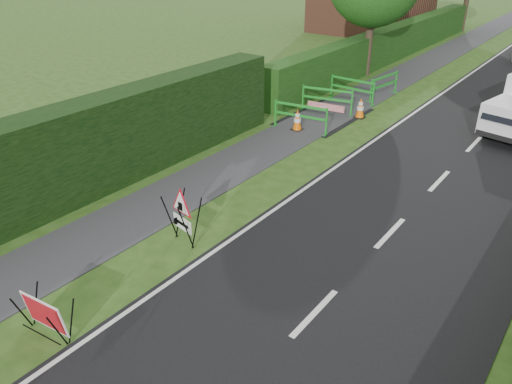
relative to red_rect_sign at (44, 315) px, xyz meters
The scene contains 13 objects.
ground 2.55m from the red_rect_sign, 66.83° to the left, with size 120.00×120.00×0.00m, color #274814.
footpath 37.36m from the red_rect_sign, 93.09° to the left, with size 2.00×90.00×0.02m, color #2D2D30.
hedge_west_near 4.65m from the red_rect_sign, 150.16° to the left, with size 1.10×18.00×2.50m, color black.
hedge_west_far 24.64m from the red_rect_sign, 99.38° to the left, with size 1.00×24.00×1.80m, color #14380F.
red_rect_sign is the anchor object (origin of this frame).
triangle_sign 3.61m from the red_rect_sign, 93.11° to the left, with size 0.95×0.95×1.19m.
traffic_cone_3 11.63m from the red_rect_sign, 100.30° to the left, with size 0.38×0.38×0.79m.
traffic_cone_4 14.08m from the red_rect_sign, 93.56° to the left, with size 0.38×0.38×0.79m.
ped_barrier_0 11.64m from the red_rect_sign, 99.77° to the left, with size 2.09×0.61×1.00m.
ped_barrier_1 14.04m from the red_rect_sign, 99.18° to the left, with size 2.09×0.78×1.00m.
ped_barrier_2 15.90m from the red_rect_sign, 97.63° to the left, with size 2.08×0.48×1.00m.
ped_barrier_3 17.12m from the red_rect_sign, 94.20° to the left, with size 0.62×2.09×1.00m.
redwhite_plank 13.36m from the red_rect_sign, 98.27° to the left, with size 1.50×0.04×0.25m, color red.
Camera 1 is at (5.94, -5.47, 6.34)m, focal length 35.00 mm.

